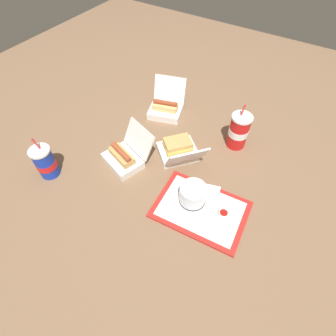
{
  "coord_description": "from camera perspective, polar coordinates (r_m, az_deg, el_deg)",
  "views": [
    {
      "loc": [
        -0.42,
        0.66,
        0.95
      ],
      "look_at": [
        -0.03,
        0.04,
        0.05
      ],
      "focal_mm": 28.0,
      "sensor_mm": 36.0,
      "label": 1
    }
  ],
  "objects": [
    {
      "name": "ketchup_cup",
      "position": [
        1.08,
        11.94,
        -9.77
      ],
      "size": [
        0.04,
        0.04,
        0.02
      ],
      "color": "white",
      "rests_on": "food_tray"
    },
    {
      "name": "soda_cup_front",
      "position": [
        1.27,
        -25.14,
        1.13
      ],
      "size": [
        0.09,
        0.09,
        0.21
      ],
      "color": "#1938B7",
      "rests_on": "ground_plane"
    },
    {
      "name": "cake_container",
      "position": [
        1.08,
        5.43,
        -5.75
      ],
      "size": [
        0.11,
        0.11,
        0.08
      ],
      "color": "black",
      "rests_on": "food_tray"
    },
    {
      "name": "food_tray",
      "position": [
        1.1,
        7.12,
        -8.92
      ],
      "size": [
        0.39,
        0.29,
        0.01
      ],
      "color": "red",
      "rests_on": "ground_plane"
    },
    {
      "name": "plastic_fork",
      "position": [
        1.06,
        7.15,
        -11.62
      ],
      "size": [
        0.1,
        0.06,
        0.0
      ],
      "primitive_type": "cube",
      "rotation": [
        0.0,
        0.0,
        0.49
      ],
      "color": "white",
      "rests_on": "food_tray"
    },
    {
      "name": "clamshell_hotdog_corner",
      "position": [
        1.48,
        -0.46,
        13.05
      ],
      "size": [
        0.22,
        0.23,
        0.17
      ],
      "color": "white",
      "rests_on": "ground_plane"
    },
    {
      "name": "soda_cup_corner",
      "position": [
        1.31,
        15.11,
        7.78
      ],
      "size": [
        0.1,
        0.1,
        0.24
      ],
      "color": "red",
      "rests_on": "ground_plane"
    },
    {
      "name": "ground_plane",
      "position": [
        1.23,
        -0.11,
        0.32
      ],
      "size": [
        3.2,
        3.2,
        0.0
      ],
      "primitive_type": "plane",
      "color": "brown"
    },
    {
      "name": "clamshell_hotdog_center",
      "position": [
        1.24,
        -9.44,
        2.46
      ],
      "size": [
        0.23,
        0.24,
        0.16
      ],
      "color": "white",
      "rests_on": "ground_plane"
    },
    {
      "name": "napkin_stack",
      "position": [
        1.14,
        8.58,
        -5.6
      ],
      "size": [
        0.12,
        0.12,
        0.0
      ],
      "primitive_type": "cube",
      "rotation": [
        0.0,
        0.0,
        0.29
      ],
      "color": "white",
      "rests_on": "food_tray"
    },
    {
      "name": "clamshell_sandwich_front",
      "position": [
        1.24,
        2.47,
        3.85
      ],
      "size": [
        0.28,
        0.28,
        0.17
      ],
      "color": "white",
      "rests_on": "ground_plane"
    }
  ]
}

